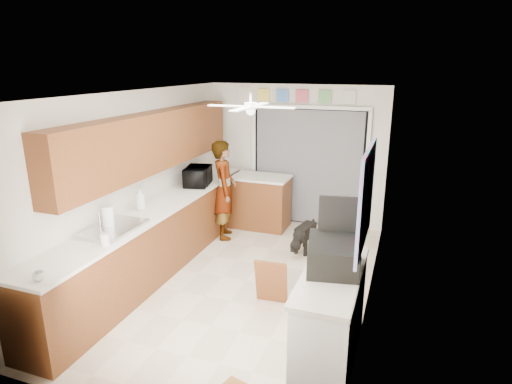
% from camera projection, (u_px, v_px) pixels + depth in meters
% --- Properties ---
extents(floor, '(5.00, 5.00, 0.00)m').
position_uv_depth(floor, '(246.00, 281.00, 5.82)').
color(floor, beige).
rests_on(floor, ground).
extents(ceiling, '(5.00, 5.00, 0.00)m').
position_uv_depth(ceiling, '(245.00, 93.00, 5.10)').
color(ceiling, white).
rests_on(ceiling, ground).
extents(wall_back, '(3.20, 0.00, 3.20)m').
position_uv_depth(wall_back, '(295.00, 155.00, 7.71)').
color(wall_back, silver).
rests_on(wall_back, ground).
extents(wall_front, '(3.20, 0.00, 3.20)m').
position_uv_depth(wall_front, '(126.00, 284.00, 3.20)').
color(wall_front, silver).
rests_on(wall_front, ground).
extents(wall_left, '(0.00, 5.00, 5.00)m').
position_uv_depth(wall_left, '(139.00, 182.00, 5.97)').
color(wall_left, silver).
rests_on(wall_left, ground).
extents(wall_right, '(0.00, 5.00, 5.00)m').
position_uv_depth(wall_right, '(374.00, 206.00, 4.94)').
color(wall_right, silver).
rests_on(wall_right, ground).
extents(left_base_cabinets, '(0.60, 4.80, 0.90)m').
position_uv_depth(left_base_cabinets, '(161.00, 238.00, 6.11)').
color(left_base_cabinets, brown).
rests_on(left_base_cabinets, floor).
extents(left_countertop, '(0.62, 4.80, 0.04)m').
position_uv_depth(left_countertop, '(160.00, 207.00, 5.97)').
color(left_countertop, white).
rests_on(left_countertop, left_base_cabinets).
extents(upper_cabinets, '(0.32, 4.00, 0.80)m').
position_uv_depth(upper_cabinets, '(154.00, 141.00, 5.94)').
color(upper_cabinets, brown).
rests_on(upper_cabinets, wall_left).
extents(sink_basin, '(0.50, 0.76, 0.06)m').
position_uv_depth(sink_basin, '(114.00, 229.00, 5.06)').
color(sink_basin, silver).
rests_on(sink_basin, left_countertop).
extents(faucet, '(0.03, 0.03, 0.22)m').
position_uv_depth(faucet, '(100.00, 220.00, 5.09)').
color(faucet, silver).
rests_on(faucet, left_countertop).
extents(peninsula_base, '(1.00, 0.60, 0.90)m').
position_uv_depth(peninsula_base, '(260.00, 203.00, 7.65)').
color(peninsula_base, brown).
rests_on(peninsula_base, floor).
extents(peninsula_top, '(1.04, 0.64, 0.04)m').
position_uv_depth(peninsula_top, '(260.00, 177.00, 7.52)').
color(peninsula_top, white).
rests_on(peninsula_top, peninsula_base).
extents(back_opening_recess, '(2.00, 0.06, 2.10)m').
position_uv_depth(back_opening_recess, '(308.00, 167.00, 7.66)').
color(back_opening_recess, black).
rests_on(back_opening_recess, wall_back).
extents(curtain_panel, '(1.90, 0.03, 2.05)m').
position_uv_depth(curtain_panel, '(308.00, 168.00, 7.62)').
color(curtain_panel, slate).
rests_on(curtain_panel, wall_back).
extents(door_trim_left, '(0.06, 0.04, 2.10)m').
position_uv_depth(door_trim_left, '(254.00, 164.00, 7.96)').
color(door_trim_left, white).
rests_on(door_trim_left, wall_back).
extents(door_trim_right, '(0.06, 0.04, 2.10)m').
position_uv_depth(door_trim_right, '(366.00, 173.00, 7.30)').
color(door_trim_right, white).
rests_on(door_trim_right, wall_back).
extents(door_trim_head, '(2.10, 0.04, 0.06)m').
position_uv_depth(door_trim_head, '(310.00, 107.00, 7.33)').
color(door_trim_head, white).
rests_on(door_trim_head, wall_back).
extents(header_frame_0, '(0.22, 0.02, 0.22)m').
position_uv_depth(header_frame_0, '(264.00, 95.00, 7.58)').
color(header_frame_0, '#FCED54').
rests_on(header_frame_0, wall_back).
extents(header_frame_1, '(0.22, 0.02, 0.22)m').
position_uv_depth(header_frame_1, '(282.00, 96.00, 7.46)').
color(header_frame_1, '#4F84D3').
rests_on(header_frame_1, wall_back).
extents(header_frame_2, '(0.22, 0.02, 0.22)m').
position_uv_depth(header_frame_2, '(302.00, 96.00, 7.35)').
color(header_frame_2, '#D14E68').
rests_on(header_frame_2, wall_back).
extents(header_frame_3, '(0.22, 0.02, 0.22)m').
position_uv_depth(header_frame_3, '(325.00, 97.00, 7.22)').
color(header_frame_3, '#5FA764').
rests_on(header_frame_3, wall_back).
extents(header_frame_4, '(0.22, 0.02, 0.22)m').
position_uv_depth(header_frame_4, '(349.00, 97.00, 7.09)').
color(header_frame_4, beige).
rests_on(header_frame_4, wall_back).
extents(route66_sign, '(0.22, 0.02, 0.26)m').
position_uv_depth(route66_sign, '(245.00, 95.00, 7.69)').
color(route66_sign, silver).
rests_on(route66_sign, wall_back).
extents(right_counter_base, '(0.50, 1.40, 0.90)m').
position_uv_depth(right_counter_base, '(331.00, 318.00, 4.17)').
color(right_counter_base, white).
rests_on(right_counter_base, floor).
extents(right_counter_top, '(0.54, 1.44, 0.04)m').
position_uv_depth(right_counter_top, '(332.00, 275.00, 4.04)').
color(right_counter_top, white).
rests_on(right_counter_top, right_counter_base).
extents(abstract_painting, '(0.03, 1.15, 0.95)m').
position_uv_depth(abstract_painting, '(366.00, 198.00, 3.93)').
color(abstract_painting, '#FF5DD3').
rests_on(abstract_painting, wall_right).
extents(ceiling_fan, '(1.14, 1.14, 0.24)m').
position_uv_depth(ceiling_fan, '(251.00, 107.00, 5.33)').
color(ceiling_fan, white).
rests_on(ceiling_fan, ceiling).
extents(microwave, '(0.48, 0.61, 0.30)m').
position_uv_depth(microwave, '(198.00, 176.00, 6.91)').
color(microwave, black).
rests_on(microwave, left_countertop).
extents(soap_bottle, '(0.16, 0.16, 0.33)m').
position_uv_depth(soap_bottle, '(140.00, 198.00, 5.73)').
color(soap_bottle, silver).
rests_on(soap_bottle, left_countertop).
extents(cup, '(0.14, 0.14, 0.09)m').
position_uv_depth(cup, '(38.00, 276.00, 3.88)').
color(cup, white).
rests_on(cup, left_countertop).
extents(jar_a, '(0.11, 0.11, 0.13)m').
position_uv_depth(jar_a, '(105.00, 239.00, 4.63)').
color(jar_a, silver).
rests_on(jar_a, left_countertop).
extents(paper_towel_roll, '(0.17, 0.17, 0.28)m').
position_uv_depth(paper_towel_roll, '(108.00, 218.00, 5.08)').
color(paper_towel_roll, white).
rests_on(paper_towel_roll, left_countertop).
extents(suitcase, '(0.58, 0.71, 0.27)m').
position_uv_depth(suitcase, '(333.00, 255.00, 4.10)').
color(suitcase, black).
rests_on(suitcase, right_counter_top).
extents(suitcase_rim, '(0.54, 0.65, 0.02)m').
position_uv_depth(suitcase_rim, '(332.00, 265.00, 4.13)').
color(suitcase_rim, yellow).
rests_on(suitcase_rim, suitcase).
extents(suitcase_lid, '(0.42, 0.11, 0.50)m').
position_uv_depth(suitcase_lid, '(339.00, 220.00, 4.29)').
color(suitcase_lid, black).
rests_on(suitcase_lid, suitcase).
extents(cabinet_door_panel, '(0.40, 0.18, 0.58)m').
position_uv_depth(cabinet_door_panel, '(271.00, 282.00, 5.19)').
color(cabinet_door_panel, brown).
rests_on(cabinet_door_panel, floor).
extents(man, '(0.61, 0.71, 1.66)m').
position_uv_depth(man, '(224.00, 190.00, 7.08)').
color(man, white).
rests_on(man, floor).
extents(dog, '(0.39, 0.67, 0.49)m').
position_uv_depth(dog, '(305.00, 237.00, 6.67)').
color(dog, black).
rests_on(dog, floor).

